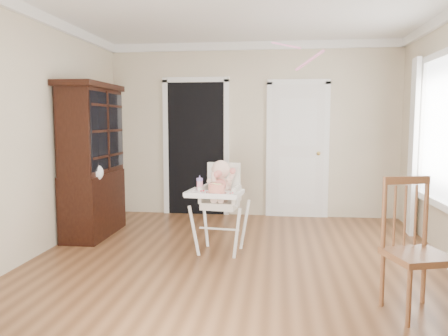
# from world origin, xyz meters

# --- Properties ---
(floor) EXTENTS (5.00, 5.00, 0.00)m
(floor) POSITION_xyz_m (0.00, 0.00, 0.00)
(floor) COLOR brown
(floor) RESTS_ON ground
(wall_back) EXTENTS (4.50, 0.00, 4.50)m
(wall_back) POSITION_xyz_m (0.00, 2.50, 1.35)
(wall_back) COLOR beige
(wall_back) RESTS_ON floor
(wall_left) EXTENTS (0.00, 5.00, 5.00)m
(wall_left) POSITION_xyz_m (-2.25, 0.00, 1.35)
(wall_left) COLOR beige
(wall_left) RESTS_ON floor
(crown_molding) EXTENTS (4.50, 5.00, 0.12)m
(crown_molding) POSITION_xyz_m (0.00, 0.00, 2.64)
(crown_molding) COLOR white
(crown_molding) RESTS_ON ceiling
(doorway) EXTENTS (1.06, 0.05, 2.22)m
(doorway) POSITION_xyz_m (-0.90, 2.48, 1.11)
(doorway) COLOR black
(doorway) RESTS_ON wall_back
(closet_door) EXTENTS (0.96, 0.09, 2.13)m
(closet_door) POSITION_xyz_m (0.70, 2.48, 1.02)
(closet_door) COLOR white
(closet_door) RESTS_ON wall_back
(window_right) EXTENTS (0.13, 1.84, 2.30)m
(window_right) POSITION_xyz_m (2.18, 0.80, 1.29)
(window_right) COLOR white
(window_right) RESTS_ON wall_right
(high_chair) EXTENTS (0.67, 0.80, 1.04)m
(high_chair) POSITION_xyz_m (-0.25, 0.46, 0.64)
(high_chair) COLOR white
(high_chair) RESTS_ON floor
(baby) EXTENTS (0.31, 0.25, 0.49)m
(baby) POSITION_xyz_m (-0.24, 0.48, 0.80)
(baby) COLOR beige
(baby) RESTS_ON high_chair
(cake) EXTENTS (0.23, 0.23, 0.10)m
(cake) POSITION_xyz_m (-0.25, 0.21, 0.77)
(cake) COLOR silver
(cake) RESTS_ON high_chair
(sippy_cup) EXTENTS (0.07, 0.07, 0.17)m
(sippy_cup) POSITION_xyz_m (-0.47, 0.40, 0.79)
(sippy_cup) COLOR pink
(sippy_cup) RESTS_ON high_chair
(china_cabinet) EXTENTS (0.52, 1.17, 1.97)m
(china_cabinet) POSITION_xyz_m (-1.99, 1.02, 0.99)
(china_cabinet) COLOR black
(china_cabinet) RESTS_ON floor
(dining_chair) EXTENTS (0.54, 0.54, 1.05)m
(dining_chair) POSITION_xyz_m (1.46, -0.92, 0.49)
(dining_chair) COLOR brown
(dining_chair) RESTS_ON floor
(streamer) EXTENTS (0.32, 0.40, 0.15)m
(streamer) POSITION_xyz_m (0.47, 0.66, 2.33)
(streamer) COLOR #FF93C4
(streamer) RESTS_ON ceiling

